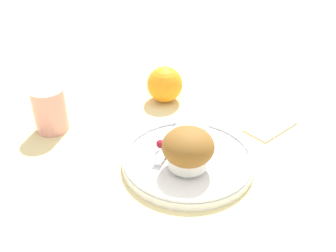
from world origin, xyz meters
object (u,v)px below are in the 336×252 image
Objects in this scene: butter_knife at (170,140)px; juice_glass at (50,110)px; muffin at (188,149)px; orange_fruit at (165,84)px.

butter_knife is 0.25m from juice_glass.
muffin reaches higher than orange_fruit.
muffin is 0.26m from orange_fruit.
juice_glass is at bearing 110.87° from muffin.
juice_glass is (-0.11, 0.28, -0.01)m from muffin.
muffin reaches higher than butter_knife.
butter_knife is 0.19m from orange_fruit.
butter_knife is (0.02, 0.07, -0.03)m from muffin.
orange_fruit is at bearing 22.82° from butter_knife.
muffin is at bearing -137.47° from butter_knife.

